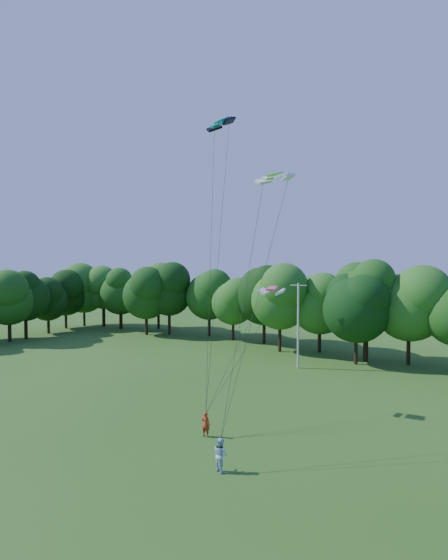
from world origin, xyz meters
The scene contains 10 objects.
ground centered at (0.00, 0.00, 0.00)m, with size 160.00×160.00×0.00m, color #285717.
utility_pole centered at (-1.22, 28.58, 4.46)m, with size 1.73×0.36×8.71m.
kite_flyer_left centered at (2.87, 9.27, 0.77)m, with size 0.56×0.37×1.54m, color #B33017.
kite_flyer_right centered at (6.38, 6.33, 0.86)m, with size 0.84×0.65×1.72m, color #B0D2F5.
kite_teal centered at (-0.83, 15.52, 21.61)m, with size 2.82×1.89×0.68m.
kite_green centered at (5.62, 12.82, 16.28)m, with size 2.58×1.39×0.46m.
kite_pink centered at (3.42, 16.02, 8.88)m, with size 2.07×1.36×0.32m.
tree_back_west centered at (-29.41, 33.34, 7.04)m, with size 7.75×7.75×11.27m.
tree_back_center centered at (2.79, 33.94, 7.00)m, with size 7.71×7.71×11.22m.
tree_flank_west centered at (-39.70, 17.74, 6.89)m, with size 7.59×7.59×11.04m.
Camera 1 is at (20.12, -10.93, 10.64)m, focal length 28.00 mm.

